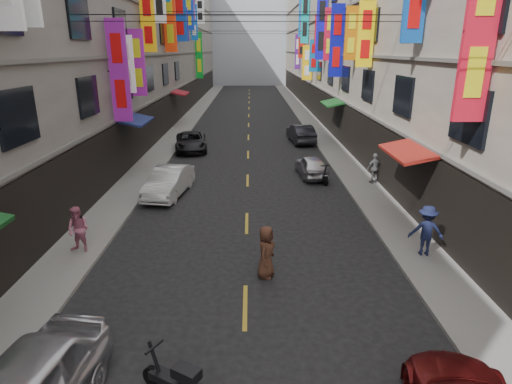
{
  "coord_description": "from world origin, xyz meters",
  "views": [
    {
      "loc": [
        0.17,
        1.8,
        6.75
      ],
      "look_at": [
        0.28,
        10.75,
        3.76
      ],
      "focal_mm": 30.0,
      "sensor_mm": 36.0,
      "label": 1
    }
  ],
  "objects_px": {
    "scooter_crossing": "(179,382)",
    "pedestrian_crossing": "(266,252)",
    "car_left_far": "(191,142)",
    "pedestrian_rfar": "(375,168)",
    "car_left_mid": "(169,182)",
    "pedestrian_rnear": "(426,230)",
    "pedestrian_lfar": "(78,230)",
    "scooter_far_right": "(320,174)",
    "car_right_mid": "(312,166)",
    "car_right_far": "(301,133)"
  },
  "relations": [
    {
      "from": "car_right_mid",
      "to": "pedestrian_rfar",
      "type": "height_order",
      "value": "pedestrian_rfar"
    },
    {
      "from": "scooter_crossing",
      "to": "pedestrian_crossing",
      "type": "xyz_separation_m",
      "value": [
        1.93,
        4.95,
        0.4
      ]
    },
    {
      "from": "pedestrian_lfar",
      "to": "pedestrian_crossing",
      "type": "xyz_separation_m",
      "value": [
        6.34,
        -1.6,
        -0.09
      ]
    },
    {
      "from": "scooter_far_right",
      "to": "car_right_far",
      "type": "distance_m",
      "value": 10.23
    },
    {
      "from": "pedestrian_rnear",
      "to": "pedestrian_crossing",
      "type": "height_order",
      "value": "pedestrian_rnear"
    },
    {
      "from": "scooter_crossing",
      "to": "car_left_far",
      "type": "relative_size",
      "value": 0.36
    },
    {
      "from": "scooter_crossing",
      "to": "pedestrian_rfar",
      "type": "height_order",
      "value": "pedestrian_rfar"
    },
    {
      "from": "car_right_far",
      "to": "pedestrian_lfar",
      "type": "distance_m",
      "value": 21.04
    },
    {
      "from": "car_left_far",
      "to": "pedestrian_crossing",
      "type": "xyz_separation_m",
      "value": [
        4.63,
        -17.65,
        0.21
      ]
    },
    {
      "from": "scooter_crossing",
      "to": "car_left_far",
      "type": "bearing_deg",
      "value": 37.3
    },
    {
      "from": "scooter_crossing",
      "to": "pedestrian_rfar",
      "type": "xyz_separation_m",
      "value": [
        7.89,
        14.37,
        0.46
      ]
    },
    {
      "from": "scooter_crossing",
      "to": "car_left_mid",
      "type": "relative_size",
      "value": 0.39
    },
    {
      "from": "scooter_crossing",
      "to": "pedestrian_crossing",
      "type": "height_order",
      "value": "pedestrian_crossing"
    },
    {
      "from": "scooter_far_right",
      "to": "pedestrian_rnear",
      "type": "bearing_deg",
      "value": 90.55
    },
    {
      "from": "car_right_mid",
      "to": "pedestrian_crossing",
      "type": "height_order",
      "value": "pedestrian_crossing"
    },
    {
      "from": "scooter_far_right",
      "to": "pedestrian_crossing",
      "type": "distance_m",
      "value": 10.55
    },
    {
      "from": "car_left_mid",
      "to": "pedestrian_rfar",
      "type": "relative_size",
      "value": 2.63
    },
    {
      "from": "pedestrian_rnear",
      "to": "scooter_crossing",
      "type": "bearing_deg",
      "value": 51.28
    },
    {
      "from": "pedestrian_crossing",
      "to": "pedestrian_rfar",
      "type": "bearing_deg",
      "value": -13.37
    },
    {
      "from": "scooter_far_right",
      "to": "pedestrian_rfar",
      "type": "xyz_separation_m",
      "value": [
        2.71,
        -0.61,
        0.46
      ]
    },
    {
      "from": "car_right_mid",
      "to": "pedestrian_crossing",
      "type": "xyz_separation_m",
      "value": [
        -2.94,
        -11.1,
        0.25
      ]
    },
    {
      "from": "scooter_crossing",
      "to": "car_right_far",
      "type": "distance_m",
      "value": 25.76
    },
    {
      "from": "car_right_mid",
      "to": "pedestrian_lfar",
      "type": "bearing_deg",
      "value": 41.08
    },
    {
      "from": "scooter_far_right",
      "to": "car_left_far",
      "type": "relative_size",
      "value": 0.39
    },
    {
      "from": "scooter_far_right",
      "to": "car_right_mid",
      "type": "distance_m",
      "value": 1.13
    },
    {
      "from": "car_right_far",
      "to": "pedestrian_crossing",
      "type": "distance_m",
      "value": 20.54
    },
    {
      "from": "scooter_crossing",
      "to": "scooter_far_right",
      "type": "bearing_deg",
      "value": 11.36
    },
    {
      "from": "scooter_crossing",
      "to": "pedestrian_lfar",
      "type": "bearing_deg",
      "value": 64.5
    },
    {
      "from": "car_left_mid",
      "to": "car_right_mid",
      "type": "distance_m",
      "value": 8.02
    },
    {
      "from": "scooter_crossing",
      "to": "car_right_far",
      "type": "bearing_deg",
      "value": 18.61
    },
    {
      "from": "car_left_mid",
      "to": "pedestrian_crossing",
      "type": "distance_m",
      "value": 9.08
    },
    {
      "from": "scooter_crossing",
      "to": "scooter_far_right",
      "type": "xyz_separation_m",
      "value": [
        5.19,
        14.97,
        0.0
      ]
    },
    {
      "from": "car_left_mid",
      "to": "pedestrian_rnear",
      "type": "height_order",
      "value": "pedestrian_rnear"
    },
    {
      "from": "pedestrian_crossing",
      "to": "car_right_far",
      "type": "bearing_deg",
      "value": 9.55
    },
    {
      "from": "car_left_far",
      "to": "car_right_far",
      "type": "bearing_deg",
      "value": 10.43
    },
    {
      "from": "car_left_far",
      "to": "car_right_mid",
      "type": "xyz_separation_m",
      "value": [
        7.57,
        -6.55,
        -0.03
      ]
    },
    {
      "from": "scooter_far_right",
      "to": "car_left_mid",
      "type": "bearing_deg",
      "value": 2.03
    },
    {
      "from": "car_right_mid",
      "to": "scooter_crossing",
      "type": "bearing_deg",
      "value": 68.53
    },
    {
      "from": "pedestrian_rnear",
      "to": "pedestrian_crossing",
      "type": "distance_m",
      "value": 5.56
    },
    {
      "from": "pedestrian_lfar",
      "to": "car_left_mid",
      "type": "bearing_deg",
      "value": 88.13
    },
    {
      "from": "pedestrian_rnear",
      "to": "pedestrian_lfar",
      "type": "bearing_deg",
      "value": 9.48
    },
    {
      "from": "car_left_far",
      "to": "pedestrian_rfar",
      "type": "bearing_deg",
      "value": -45.47
    },
    {
      "from": "pedestrian_crossing",
      "to": "car_left_far",
      "type": "bearing_deg",
      "value": 33.69
    },
    {
      "from": "car_left_far",
      "to": "scooter_far_right",
      "type": "bearing_deg",
      "value": -51.64
    },
    {
      "from": "scooter_far_right",
      "to": "car_right_mid",
      "type": "relative_size",
      "value": 0.51
    },
    {
      "from": "car_right_far",
      "to": "scooter_crossing",
      "type": "bearing_deg",
      "value": 71.47
    },
    {
      "from": "pedestrian_lfar",
      "to": "pedestrian_rfar",
      "type": "bearing_deg",
      "value": 47.42
    },
    {
      "from": "scooter_crossing",
      "to": "pedestrian_rnear",
      "type": "height_order",
      "value": "pedestrian_rnear"
    },
    {
      "from": "car_left_far",
      "to": "pedestrian_rfar",
      "type": "distance_m",
      "value": 13.42
    },
    {
      "from": "pedestrian_lfar",
      "to": "pedestrian_rnear",
      "type": "bearing_deg",
      "value": 13.18
    }
  ]
}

